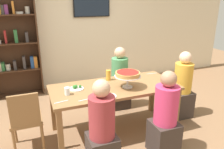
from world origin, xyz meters
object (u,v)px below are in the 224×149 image
Objects in this scene: diner_near_left at (102,133)px; salad_plate_far_diner at (76,88)px; dining_table at (114,92)px; salad_plate_near_diner at (109,96)px; cutlery_knife_far at (172,86)px; diner_head_east at (182,89)px; deep_dish_pizza_stand at (128,75)px; cutlery_fork_near at (61,102)px; diner_far_right at (120,82)px; water_glass_clear_near at (67,91)px; television at (92,5)px; cutlery_knife_near at (152,74)px; chair_head_west at (26,118)px; cutlery_fork_far at (85,100)px; beer_glass_amber_tall at (108,75)px; bookshelf at (9,42)px; diner_near_right at (165,120)px.

diner_near_left reaches higher than salad_plate_far_diner.
salad_plate_near_diner reaches higher than dining_table.
diner_head_east is at bearing 39.14° from cutlery_knife_far.
diner_head_east is 3.02× the size of deep_dish_pizza_stand.
diner_head_east and diner_near_left have the same top height.
diner_head_east is at bearing -2.86° from cutlery_fork_near.
salad_plate_near_diner is 0.61m from cutlery_fork_near.
dining_table is 1.62× the size of diner_far_right.
diner_far_right is 1.00× the size of diner_near_left.
water_glass_clear_near is at bearing 2.05° from diner_head_east.
salad_plate_far_diner is at bearing -112.87° from television.
dining_table is at bearing 24.70° from cutlery_knife_near.
diner_far_right is 1.32× the size of chair_head_west.
diner_far_right reaches higher than salad_plate_far_diner.
deep_dish_pizza_stand is 0.73m from cutlery_fork_far.
cutlery_fork_far is at bearing 28.55° from cutlery_knife_near.
salad_plate_near_diner reaches higher than cutlery_fork_near.
diner_head_east is at bearing -2.35° from salad_plate_far_diner.
beer_glass_amber_tall is (1.26, 0.31, 0.34)m from chair_head_west.
cutlery_fork_near is at bearing -74.43° from bookshelf.
diner_near_right is 1.12m from cutlery_knife_near.
water_glass_clear_near reaches higher than salad_plate_near_diner.
deep_dish_pizza_stand is 1.89× the size of salad_plate_near_diner.
dining_table is 8.94× the size of salad_plate_far_diner.
deep_dish_pizza_stand is 0.43m from beer_glass_amber_tall.
salad_plate_near_diner is (1.24, -2.33, -0.37)m from bookshelf.
diner_far_right is (1.84, -1.30, -0.64)m from bookshelf.
diner_near_left is at bearing -121.63° from dining_table.
cutlery_knife_far is at bearing 21.97° from diner_far_right.
cutlery_fork_near is (0.44, -0.21, 0.26)m from chair_head_west.
chair_head_west is at bearing 1.28° from diner_head_east.
diner_near_left is at bearing -82.35° from salad_plate_far_diner.
dining_table is 0.85m from diner_near_left.
television is at bearing 81.86° from dining_table.
dining_table is 0.86m from cutlery_knife_far.
television is at bearing 64.15° from cutlery_fork_far.
salad_plate_far_diner is at bearing 170.35° from dining_table.
water_glass_clear_near is 0.58× the size of cutlery_fork_far.
diner_far_right reaches higher than cutlery_knife_near.
diner_head_east is 6.39× the size of cutlery_fork_far.
diner_far_right is at bearing 41.11° from cutlery_fork_far.
bookshelf is 12.29× the size of cutlery_fork_far.
dining_table is 0.83m from diner_far_right.
water_glass_clear_near is at bearing -70.21° from bookshelf.
cutlery_fork_near and cutlery_fork_far have the same top height.
deep_dish_pizza_stand is (0.16, -0.10, 0.28)m from dining_table.
diner_near_left is 0.77m from water_glass_clear_near.
beer_glass_amber_tall is at bearing 70.07° from salad_plate_near_diner.
cutlery_fork_near is (0.63, -2.26, -0.39)m from bookshelf.
cutlery_knife_near is (-0.45, 0.28, 0.25)m from diner_head_east.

